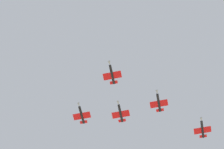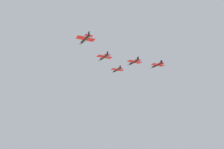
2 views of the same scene
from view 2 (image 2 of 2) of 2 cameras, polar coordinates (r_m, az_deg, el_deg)
name	(u,v)px [view 2 (image 2 of 2)]	position (r m, az deg, el deg)	size (l,w,h in m)	color
jet_lead	(117,70)	(141.33, 1.19, 1.11)	(8.07, 10.34, 2.21)	black
jet_port_inner	(104,57)	(119.84, -1.95, 4.17)	(8.07, 10.34, 2.21)	black
jet_starboard_inner	(157,65)	(137.22, 10.75, 2.22)	(8.07, 10.34, 2.21)	black
jet_port_outer	(134,62)	(126.11, 5.25, 2.98)	(8.07, 10.34, 2.21)	black
jet_starboard_outer	(85,39)	(99.28, -6.49, 8.41)	(8.07, 10.34, 2.21)	black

